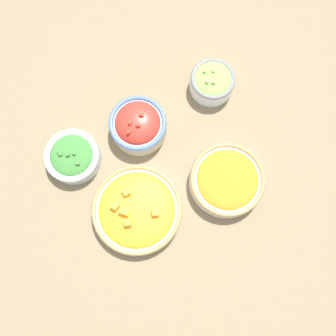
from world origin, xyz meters
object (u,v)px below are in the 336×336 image
Objects in this scene: bowl_carrots at (227,180)px; bowl_lettuce at (212,82)px; bowl_squash at (137,210)px; bowl_cherry_tomatoes at (138,125)px; bowl_broccoli at (73,156)px.

bowl_carrots is 0.27m from bowl_lettuce.
bowl_squash is 0.40m from bowl_lettuce.
bowl_cherry_tomatoes reaches higher than bowl_broccoli.
bowl_lettuce is (0.23, 0.02, -0.00)m from bowl_cherry_tomatoes.
bowl_broccoli is at bearing 112.51° from bowl_squash.
bowl_cherry_tomatoes is at bearing -176.12° from bowl_lettuce.
bowl_carrots is 0.27m from bowl_cherry_tomatoes.
bowl_cherry_tomatoes is at bearing 61.77° from bowl_squash.
bowl_cherry_tomatoes is 1.06× the size of bowl_broccoli.
bowl_broccoli is 1.19× the size of bowl_lettuce.
bowl_lettuce is (0.42, 0.01, 0.01)m from bowl_broccoli.
bowl_cherry_tomatoes is 1.25× the size of bowl_lettuce.
bowl_cherry_tomatoes is at bearing 119.37° from bowl_carrots.
bowl_cherry_tomatoes reaches higher than bowl_squash.
bowl_carrots is at bearing -60.63° from bowl_cherry_tomatoes.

